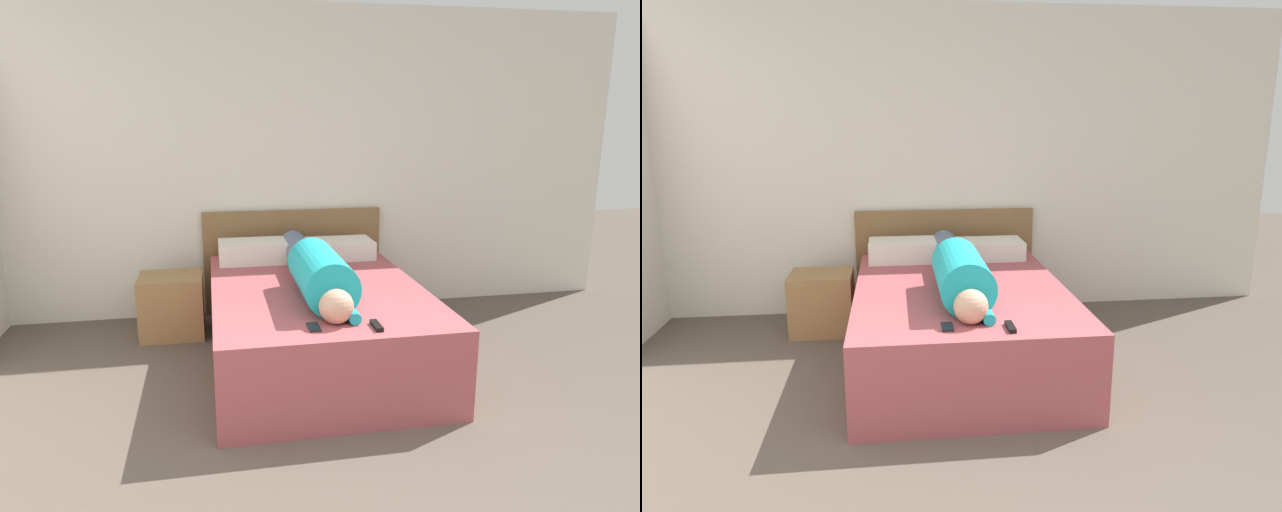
# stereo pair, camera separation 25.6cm
# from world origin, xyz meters

# --- Properties ---
(wall_back) EXTENTS (5.94, 0.06, 2.60)m
(wall_back) POSITION_xyz_m (0.00, 3.46, 1.30)
(wall_back) COLOR silver
(wall_back) RESTS_ON ground_plane
(bed) EXTENTS (1.43, 2.04, 0.55)m
(bed) POSITION_xyz_m (-0.00, 2.27, 0.27)
(bed) COLOR #A84C51
(bed) RESTS_ON ground_plane
(headboard) EXTENTS (1.55, 0.04, 0.91)m
(headboard) POSITION_xyz_m (-0.00, 3.39, 0.45)
(headboard) COLOR brown
(headboard) RESTS_ON ground_plane
(nightstand) EXTENTS (0.49, 0.42, 0.48)m
(nightstand) POSITION_xyz_m (-1.03, 2.97, 0.24)
(nightstand) COLOR olive
(nightstand) RESTS_ON ground_plane
(person_lying) EXTENTS (0.33, 1.81, 0.33)m
(person_lying) POSITION_xyz_m (-0.02, 2.18, 0.69)
(person_lying) COLOR tan
(person_lying) RESTS_ON bed
(pillow_near_headboard) EXTENTS (0.60, 0.36, 0.17)m
(pillow_near_headboard) POSITION_xyz_m (-0.35, 3.06, 0.63)
(pillow_near_headboard) COLOR silver
(pillow_near_headboard) RESTS_ON bed
(pillow_second) EXTENTS (0.57, 0.36, 0.15)m
(pillow_second) POSITION_xyz_m (0.33, 3.06, 0.62)
(pillow_second) COLOR silver
(pillow_second) RESTS_ON bed
(tv_remote) EXTENTS (0.04, 0.15, 0.02)m
(tv_remote) POSITION_xyz_m (0.18, 1.42, 0.56)
(tv_remote) COLOR black
(tv_remote) RESTS_ON bed
(cell_phone) EXTENTS (0.06, 0.13, 0.01)m
(cell_phone) POSITION_xyz_m (-0.16, 1.47, 0.55)
(cell_phone) COLOR black
(cell_phone) RESTS_ON bed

